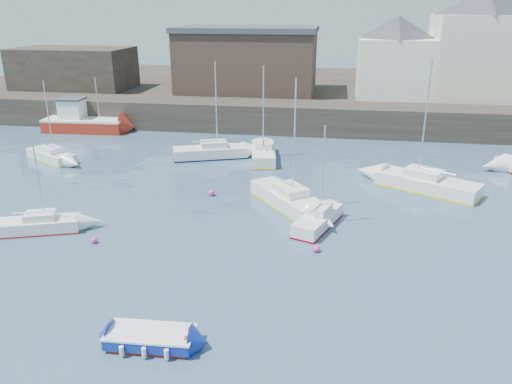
# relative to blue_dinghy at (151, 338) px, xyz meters

# --- Properties ---
(water) EXTENTS (220.00, 220.00, 0.00)m
(water) POSITION_rel_blue_dinghy_xyz_m (2.01, 2.00, -0.37)
(water) COLOR #2D4760
(water) RESTS_ON ground
(quay_wall) EXTENTS (90.00, 5.00, 3.00)m
(quay_wall) POSITION_rel_blue_dinghy_xyz_m (2.01, 37.00, 1.13)
(quay_wall) COLOR #28231E
(quay_wall) RESTS_ON ground
(land_strip) EXTENTS (90.00, 32.00, 2.80)m
(land_strip) POSITION_rel_blue_dinghy_xyz_m (2.01, 55.00, 1.03)
(land_strip) COLOR #28231E
(land_strip) RESTS_ON ground
(bldg_east_a) EXTENTS (13.36, 13.36, 11.80)m
(bldg_east_a) POSITION_rel_blue_dinghy_xyz_m (22.01, 44.00, 8.43)
(bldg_east_a) COLOR beige
(bldg_east_a) RESTS_ON land_strip
(bldg_east_d) EXTENTS (11.14, 11.14, 8.95)m
(bldg_east_d) POSITION_rel_blue_dinghy_xyz_m (13.01, 43.50, 6.99)
(bldg_east_d) COLOR white
(bldg_east_d) RESTS_ON land_strip
(warehouse) EXTENTS (16.40, 10.40, 7.60)m
(warehouse) POSITION_rel_blue_dinghy_xyz_m (-3.99, 45.00, 6.24)
(warehouse) COLOR #3D2D26
(warehouse) RESTS_ON land_strip
(bldg_west) EXTENTS (14.00, 8.00, 5.00)m
(bldg_west) POSITION_rel_blue_dinghy_xyz_m (-25.99, 44.00, 4.93)
(bldg_west) COLOR #353028
(bldg_west) RESTS_ON land_strip
(blue_dinghy) EXTENTS (3.59, 1.94, 0.67)m
(blue_dinghy) POSITION_rel_blue_dinghy_xyz_m (0.00, 0.00, 0.00)
(blue_dinghy) COLOR maroon
(blue_dinghy) RESTS_ON ground
(fishing_boat) EXTENTS (8.76, 3.67, 5.70)m
(fishing_boat) POSITION_rel_blue_dinghy_xyz_m (-19.99, 33.49, 0.73)
(fishing_boat) COLOR maroon
(fishing_boat) RESTS_ON ground
(sailboat_a) EXTENTS (5.16, 3.10, 6.39)m
(sailboat_a) POSITION_rel_blue_dinghy_xyz_m (-10.47, 9.17, 0.08)
(sailboat_a) COLOR white
(sailboat_a) RESTS_ON ground
(sailboat_b) EXTENTS (5.81, 6.61, 8.63)m
(sailboat_b) POSITION_rel_blue_dinghy_xyz_m (3.92, 15.62, 0.19)
(sailboat_b) COLOR white
(sailboat_b) RESTS_ON ground
(sailboat_c) EXTENTS (3.07, 5.00, 6.27)m
(sailboat_c) POSITION_rel_blue_dinghy_xyz_m (6.09, 12.57, 0.11)
(sailboat_c) COLOR white
(sailboat_c) RESTS_ON ground
(sailboat_d) EXTENTS (7.55, 5.69, 9.38)m
(sailboat_d) POSITION_rel_blue_dinghy_xyz_m (13.67, 20.21, 0.20)
(sailboat_d) COLOR white
(sailboat_d) RESTS_ON ground
(sailboat_e) EXTENTS (5.54, 4.18, 6.95)m
(sailboat_e) POSITION_rel_blue_dinghy_xyz_m (-17.59, 22.90, 0.08)
(sailboat_e) COLOR white
(sailboat_e) RESTS_ON ground
(sailboat_f) EXTENTS (2.96, 6.42, 8.04)m
(sailboat_f) POSITION_rel_blue_dinghy_xyz_m (0.70, 26.18, 0.19)
(sailboat_f) COLOR white
(sailboat_f) RESTS_ON ground
(sailboat_h) EXTENTS (6.84, 4.24, 8.39)m
(sailboat_h) POSITION_rel_blue_dinghy_xyz_m (-3.97, 25.85, 0.17)
(sailboat_h) COLOR white
(sailboat_h) RESTS_ON ground
(buoy_near) EXTENTS (0.38, 0.38, 0.38)m
(buoy_near) POSITION_rel_blue_dinghy_xyz_m (-6.46, 8.25, -0.37)
(buoy_near) COLOR #FF2F96
(buoy_near) RESTS_ON ground
(buoy_mid) EXTENTS (0.41, 0.41, 0.41)m
(buoy_mid) POSITION_rel_blue_dinghy_xyz_m (6.17, 9.19, -0.37)
(buoy_mid) COLOR #FF2F96
(buoy_mid) RESTS_ON ground
(buoy_far) EXTENTS (0.46, 0.46, 0.46)m
(buoy_far) POSITION_rel_blue_dinghy_xyz_m (-1.65, 16.70, -0.37)
(buoy_far) COLOR #FF2F96
(buoy_far) RESTS_ON ground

